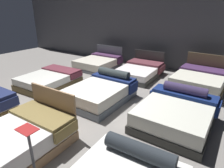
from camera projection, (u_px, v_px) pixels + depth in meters
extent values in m
cube|color=gray|center=(92.00, 106.00, 5.62)|extent=(18.00, 18.00, 0.02)
cube|color=#47474C|center=(159.00, 30.00, 8.75)|extent=(18.00, 0.06, 3.50)
cube|color=navy|center=(6.00, 105.00, 4.93)|extent=(0.10, 0.70, 0.25)
cube|color=#957250|center=(13.00, 151.00, 3.70)|extent=(1.47, 2.15, 0.20)
cube|color=white|center=(11.00, 140.00, 3.61)|extent=(1.41, 2.09, 0.32)
cube|color=#957250|center=(54.00, 109.00, 4.38)|extent=(1.35, 0.07, 1.03)
cube|color=olive|center=(42.00, 114.00, 4.11)|extent=(1.43, 0.64, 0.06)
cube|color=olive|center=(22.00, 111.00, 4.52)|extent=(0.07, 0.61, 0.24)
cube|color=olive|center=(66.00, 131.00, 3.80)|extent=(0.07, 0.61, 0.24)
cylinder|color=#282E34|center=(139.00, 150.00, 2.97)|extent=(1.14, 0.30, 0.25)
cube|color=brown|center=(49.00, 83.00, 7.01)|extent=(1.61, 2.04, 0.22)
cube|color=silver|center=(49.00, 78.00, 6.93)|extent=(1.55, 1.97, 0.23)
cube|color=brown|center=(61.00, 69.00, 7.39)|extent=(1.53, 0.69, 0.05)
cube|color=brown|center=(48.00, 69.00, 7.80)|extent=(0.08, 0.62, 0.18)
cube|color=brown|center=(77.00, 75.00, 7.07)|extent=(0.08, 0.62, 0.18)
cube|color=#4C5460|center=(100.00, 98.00, 5.90)|extent=(1.48, 2.04, 0.20)
cube|color=silver|center=(100.00, 90.00, 5.80)|extent=(1.42, 1.98, 0.31)
cube|color=navy|center=(114.00, 77.00, 6.31)|extent=(1.45, 0.49, 0.07)
cube|color=navy|center=(96.00, 79.00, 6.76)|extent=(0.07, 0.49, 0.31)
cube|color=navy|center=(133.00, 88.00, 5.99)|extent=(0.07, 0.49, 0.31)
cylinder|color=#2C3435|center=(114.00, 73.00, 6.26)|extent=(1.10, 0.26, 0.25)
cube|color=black|center=(174.00, 122.00, 4.67)|extent=(1.63, 1.94, 0.20)
cube|color=silver|center=(175.00, 112.00, 4.58)|extent=(1.57, 1.88, 0.33)
cube|color=navy|center=(184.00, 94.00, 5.03)|extent=(1.60, 0.49, 0.09)
cube|color=navy|center=(154.00, 93.00, 5.53)|extent=(0.09, 0.48, 0.29)
cube|color=navy|center=(218.00, 109.00, 4.67)|extent=(0.09, 0.48, 0.29)
cylinder|color=#382D53|center=(185.00, 89.00, 4.96)|extent=(1.08, 0.25, 0.24)
cube|color=#52565F|center=(98.00, 67.00, 9.20)|extent=(1.61, 1.97, 0.13)
cube|color=beige|center=(98.00, 62.00, 9.12)|extent=(1.55, 1.91, 0.31)
cube|color=#52565F|center=(109.00, 55.00, 9.82)|extent=(1.51, 0.05, 0.91)
cube|color=#48294B|center=(106.00, 55.00, 9.62)|extent=(1.58, 0.45, 0.07)
cube|color=#48294B|center=(94.00, 57.00, 10.10)|extent=(0.07, 0.44, 0.27)
cube|color=#48294B|center=(120.00, 61.00, 9.27)|extent=(0.07, 0.44, 0.27)
cube|color=#333432|center=(139.00, 75.00, 8.02)|extent=(1.54, 2.18, 0.17)
cube|color=white|center=(139.00, 70.00, 7.95)|extent=(1.47, 2.12, 0.23)
cube|color=#333432|center=(149.00, 61.00, 8.73)|extent=(1.38, 0.09, 0.89)
cube|color=brown|center=(145.00, 63.00, 8.41)|extent=(1.47, 0.80, 0.08)
cube|color=brown|center=(130.00, 64.00, 8.84)|extent=(0.11, 0.76, 0.27)
cube|color=brown|center=(162.00, 69.00, 8.11)|extent=(0.11, 0.76, 0.27)
cube|color=brown|center=(198.00, 86.00, 6.78)|extent=(1.68, 2.05, 0.21)
cube|color=silver|center=(199.00, 79.00, 6.68)|extent=(1.62, 1.99, 0.33)
cube|color=brown|center=(207.00, 68.00, 7.36)|extent=(1.50, 0.11, 1.06)
cube|color=#41274F|center=(204.00, 69.00, 7.06)|extent=(1.60, 0.77, 0.06)
cube|color=#41274F|center=(182.00, 69.00, 7.55)|extent=(0.09, 0.70, 0.19)
cylinder|color=#3F3F44|center=(34.00, 167.00, 2.78)|extent=(0.04, 0.04, 1.07)
cube|color=#B21E1E|center=(27.00, 129.00, 2.54)|extent=(0.28, 0.20, 0.01)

